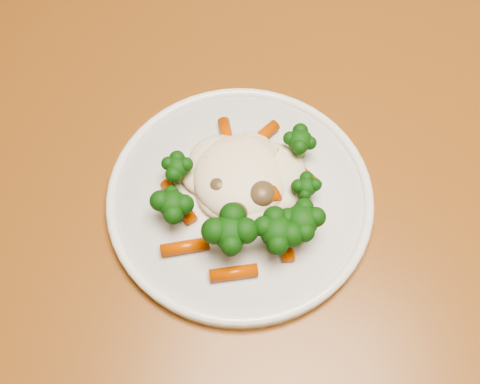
{
  "coord_description": "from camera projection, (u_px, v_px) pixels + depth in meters",
  "views": [
    {
      "loc": [
        -0.08,
        0.04,
        1.27
      ],
      "look_at": [
        -0.11,
        0.31,
        0.77
      ],
      "focal_mm": 45.0,
      "sensor_mm": 36.0,
      "label": 1
    }
  ],
  "objects": [
    {
      "name": "meal",
      "position": [
        247.0,
        194.0,
        0.56
      ],
      "size": [
        0.16,
        0.18,
        0.05
      ],
      "color": "#F9EAC7",
      "rests_on": "plate"
    },
    {
      "name": "dining_table",
      "position": [
        202.0,
        218.0,
        0.69
      ],
      "size": [
        1.34,
        0.98,
        0.75
      ],
      "rotation": [
        0.0,
        0.0,
        0.13
      ],
      "color": "brown",
      "rests_on": "ground"
    },
    {
      "name": "plate",
      "position": [
        240.0,
        199.0,
        0.58
      ],
      "size": [
        0.26,
        0.26,
        0.01
      ],
      "primitive_type": "cylinder",
      "color": "white",
      "rests_on": "dining_table"
    }
  ]
}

